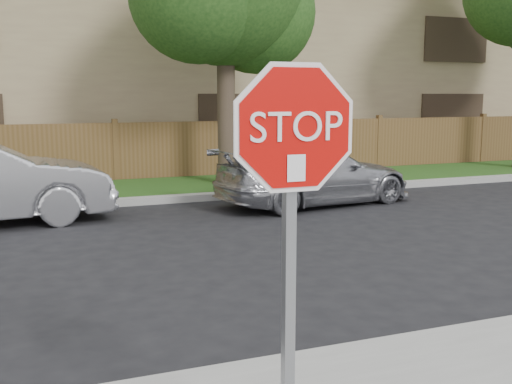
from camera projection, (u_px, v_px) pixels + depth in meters
name	position (u px, v px, depth m)	size (l,w,h in m)	color
ground	(300.00, 361.00, 5.30)	(90.00, 90.00, 0.00)	black
far_curb	(138.00, 201.00, 12.80)	(70.00, 0.30, 0.15)	gray
grass_strip	(126.00, 190.00, 14.32)	(70.00, 3.00, 0.12)	#1E4714
fence	(116.00, 153.00, 15.68)	(70.00, 0.12, 1.60)	brown
apartment_building	(90.00, 59.00, 20.40)	(35.20, 9.20, 7.20)	#947D5B
stop_sign	(293.00, 185.00, 3.37)	(1.01, 0.13, 2.55)	gray
sedan_right	(315.00, 175.00, 12.76)	(1.79, 4.41, 1.28)	#AEAFB5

